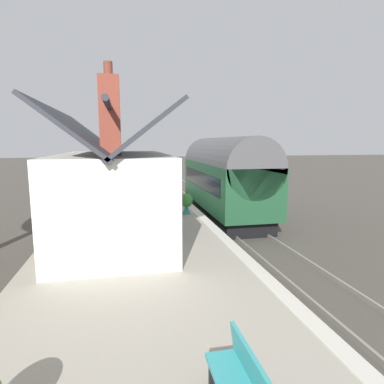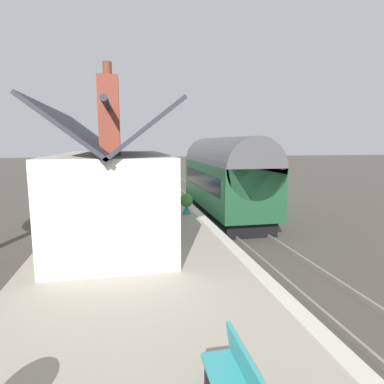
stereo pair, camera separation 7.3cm
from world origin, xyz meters
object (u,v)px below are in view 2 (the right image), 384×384
(planter_bench_right, at_px, (156,194))
(planter_by_door, at_px, (186,203))
(train, at_px, (225,177))
(bench_platform_end, at_px, (145,190))
(station_building, at_px, (114,192))
(bench_near_building, at_px, (146,181))
(planter_corner_building, at_px, (130,180))
(station_sign_board, at_px, (178,181))
(planter_edge_far, at_px, (135,178))
(planter_bench_left, at_px, (131,193))
(planter_edge_near, at_px, (98,179))
(bench_mid_platform, at_px, (144,184))

(planter_bench_right, height_order, planter_by_door, planter_by_door)
(train, distance_m, bench_platform_end, 4.63)
(station_building, distance_m, bench_near_building, 12.18)
(planter_bench_right, relative_size, planter_corner_building, 0.88)
(station_sign_board, bearing_deg, planter_edge_far, 12.07)
(planter_bench_left, xyz_separation_m, planter_edge_near, (7.30, 2.27, -0.04))
(station_building, distance_m, station_sign_board, 6.13)
(train, relative_size, station_building, 1.25)
(bench_mid_platform, distance_m, planter_edge_far, 4.30)
(bench_platform_end, bearing_deg, station_building, 169.50)
(planter_bench_left, bearing_deg, bench_mid_platform, -14.35)
(station_building, bearing_deg, station_sign_board, -28.96)
(bench_platform_end, distance_m, planter_edge_far, 6.98)
(planter_edge_near, xyz_separation_m, planter_corner_building, (-1.75, -2.27, 0.09))
(bench_platform_end, height_order, planter_by_door, planter_by_door)
(planter_edge_far, bearing_deg, planter_bench_right, -173.94)
(planter_edge_far, relative_size, planter_corner_building, 0.90)
(train, xyz_separation_m, planter_edge_far, (8.72, 4.58, -0.86))
(planter_bench_left, xyz_separation_m, station_sign_board, (-1.34, -2.34, 0.73))
(station_building, bearing_deg, bench_platform_end, -10.50)
(station_building, height_order, planter_by_door, station_building)
(planter_bench_left, xyz_separation_m, planter_corner_building, (5.55, 0.00, 0.05))
(bench_mid_platform, bearing_deg, planter_corner_building, 23.74)
(bench_near_building, relative_size, planter_bench_right, 1.63)
(train, height_order, planter_edge_near, train)
(bench_mid_platform, xyz_separation_m, planter_edge_near, (3.79, 3.17, -0.05))
(bench_platform_end, bearing_deg, planter_by_door, -160.56)
(train, relative_size, planter_edge_near, 12.08)
(train, bearing_deg, bench_platform_end, 67.43)
(bench_near_building, height_order, planter_edge_far, bench_near_building)
(bench_near_building, bearing_deg, planter_corner_building, 77.67)
(train, xyz_separation_m, planter_by_door, (-2.73, 2.62, -0.79))
(train, distance_m, planter_corner_building, 8.21)
(planter_corner_building, bearing_deg, planter_bench_left, -179.99)
(bench_platform_end, distance_m, planter_by_door, 4.75)
(train, distance_m, planter_bench_right, 3.82)
(bench_platform_end, height_order, planter_edge_near, bench_platform_end)
(bench_mid_platform, relative_size, planter_corner_building, 1.44)
(bench_mid_platform, xyz_separation_m, planter_bench_left, (-3.51, 0.90, -0.01))
(planter_edge_near, distance_m, station_sign_board, 9.82)
(planter_bench_left, height_order, planter_by_door, planter_by_door)
(planter_bench_right, bearing_deg, station_sign_board, -127.45)
(train, bearing_deg, planter_edge_near, 41.30)
(station_building, height_order, bench_platform_end, station_building)
(planter_edge_near, xyz_separation_m, station_sign_board, (-8.64, -4.61, 0.77))
(planter_bench_right, distance_m, planter_corner_building, 6.21)
(station_building, distance_m, planter_edge_far, 14.55)
(station_building, bearing_deg, bench_mid_platform, -8.49)
(bench_near_building, distance_m, planter_by_door, 9.07)
(planter_bench_right, bearing_deg, planter_by_door, -161.18)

